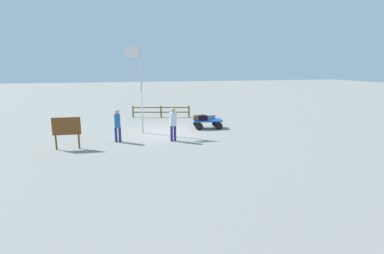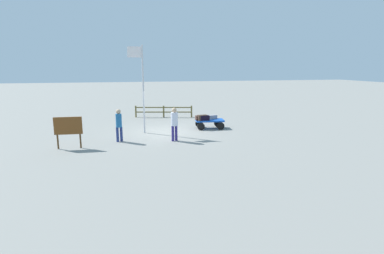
{
  "view_description": "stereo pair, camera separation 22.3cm",
  "coord_description": "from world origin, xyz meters",
  "px_view_note": "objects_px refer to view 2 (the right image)",
  "views": [
    {
      "loc": [
        2.66,
        17.83,
        3.92
      ],
      "look_at": [
        -0.27,
        6.0,
        1.47
      ],
      "focal_mm": 28.37,
      "sensor_mm": 36.0,
      "label": 1
    },
    {
      "loc": [
        2.45,
        17.88,
        3.92
      ],
      "look_at": [
        -0.27,
        6.0,
        1.47
      ],
      "focal_mm": 28.37,
      "sensor_mm": 36.0,
      "label": 2
    }
  ],
  "objects_px": {
    "flagpole": "(141,82)",
    "signboard": "(68,128)",
    "luggage_cart": "(209,122)",
    "suitcase_olive": "(204,118)",
    "suitcase_maroon": "(202,118)",
    "suitcase_grey": "(212,117)",
    "worker_trailing": "(119,123)",
    "worker_lead": "(174,121)",
    "suitcase_tan": "(200,118)"
  },
  "relations": [
    {
      "from": "suitcase_grey",
      "to": "signboard",
      "type": "height_order",
      "value": "signboard"
    },
    {
      "from": "suitcase_olive",
      "to": "suitcase_grey",
      "type": "bearing_deg",
      "value": -146.63
    },
    {
      "from": "luggage_cart",
      "to": "worker_trailing",
      "type": "height_order",
      "value": "worker_trailing"
    },
    {
      "from": "suitcase_grey",
      "to": "worker_trailing",
      "type": "relative_size",
      "value": 0.38
    },
    {
      "from": "worker_trailing",
      "to": "signboard",
      "type": "height_order",
      "value": "worker_trailing"
    },
    {
      "from": "suitcase_olive",
      "to": "worker_trailing",
      "type": "relative_size",
      "value": 0.37
    },
    {
      "from": "suitcase_olive",
      "to": "suitcase_tan",
      "type": "bearing_deg",
      "value": -41.12
    },
    {
      "from": "luggage_cart",
      "to": "suitcase_olive",
      "type": "relative_size",
      "value": 2.95
    },
    {
      "from": "suitcase_maroon",
      "to": "suitcase_tan",
      "type": "bearing_deg",
      "value": -54.17
    },
    {
      "from": "suitcase_maroon",
      "to": "luggage_cart",
      "type": "bearing_deg",
      "value": -164.42
    },
    {
      "from": "flagpole",
      "to": "signboard",
      "type": "distance_m",
      "value": 5.02
    },
    {
      "from": "suitcase_grey",
      "to": "signboard",
      "type": "bearing_deg",
      "value": 22.41
    },
    {
      "from": "suitcase_olive",
      "to": "worker_trailing",
      "type": "bearing_deg",
      "value": 21.84
    },
    {
      "from": "suitcase_olive",
      "to": "suitcase_tan",
      "type": "distance_m",
      "value": 0.29
    },
    {
      "from": "suitcase_olive",
      "to": "flagpole",
      "type": "relative_size",
      "value": 0.12
    },
    {
      "from": "worker_lead",
      "to": "flagpole",
      "type": "height_order",
      "value": "flagpole"
    },
    {
      "from": "luggage_cart",
      "to": "suitcase_tan",
      "type": "xyz_separation_m",
      "value": [
        0.6,
        0.0,
        0.29
      ]
    },
    {
      "from": "signboard",
      "to": "worker_trailing",
      "type": "bearing_deg",
      "value": -159.66
    },
    {
      "from": "worker_trailing",
      "to": "luggage_cart",
      "type": "bearing_deg",
      "value": -157.79
    },
    {
      "from": "flagpole",
      "to": "worker_lead",
      "type": "bearing_deg",
      "value": 122.42
    },
    {
      "from": "luggage_cart",
      "to": "suitcase_maroon",
      "type": "height_order",
      "value": "suitcase_maroon"
    },
    {
      "from": "luggage_cart",
      "to": "suitcase_olive",
      "type": "distance_m",
      "value": 0.53
    },
    {
      "from": "worker_trailing",
      "to": "flagpole",
      "type": "height_order",
      "value": "flagpole"
    },
    {
      "from": "suitcase_maroon",
      "to": "signboard",
      "type": "xyz_separation_m",
      "value": [
        7.42,
        3.01,
        0.29
      ]
    },
    {
      "from": "worker_lead",
      "to": "suitcase_grey",
      "type": "bearing_deg",
      "value": -134.78
    },
    {
      "from": "worker_lead",
      "to": "signboard",
      "type": "height_order",
      "value": "worker_lead"
    },
    {
      "from": "suitcase_grey",
      "to": "suitcase_tan",
      "type": "relative_size",
      "value": 1.12
    },
    {
      "from": "suitcase_olive",
      "to": "worker_lead",
      "type": "height_order",
      "value": "worker_lead"
    },
    {
      "from": "suitcase_grey",
      "to": "flagpole",
      "type": "distance_m",
      "value": 5.09
    },
    {
      "from": "suitcase_olive",
      "to": "flagpole",
      "type": "height_order",
      "value": "flagpole"
    },
    {
      "from": "suitcase_tan",
      "to": "suitcase_grey",
      "type": "bearing_deg",
      "value": -164.93
    },
    {
      "from": "suitcase_tan",
      "to": "worker_lead",
      "type": "distance_m",
      "value": 3.5
    },
    {
      "from": "worker_lead",
      "to": "signboard",
      "type": "bearing_deg",
      "value": 4.12
    },
    {
      "from": "flagpole",
      "to": "suitcase_olive",
      "type": "bearing_deg",
      "value": -177.0
    },
    {
      "from": "luggage_cart",
      "to": "flagpole",
      "type": "xyz_separation_m",
      "value": [
        4.23,
        0.4,
        2.61
      ]
    },
    {
      "from": "signboard",
      "to": "flagpole",
      "type": "bearing_deg",
      "value": -143.38
    },
    {
      "from": "suitcase_tan",
      "to": "worker_trailing",
      "type": "bearing_deg",
      "value": 24.55
    },
    {
      "from": "worker_lead",
      "to": "suitcase_olive",
      "type": "bearing_deg",
      "value": -132.17
    },
    {
      "from": "worker_trailing",
      "to": "flagpole",
      "type": "relative_size",
      "value": 0.34
    },
    {
      "from": "suitcase_tan",
      "to": "flagpole",
      "type": "relative_size",
      "value": 0.11
    },
    {
      "from": "luggage_cart",
      "to": "suitcase_grey",
      "type": "xyz_separation_m",
      "value": [
        -0.26,
        -0.23,
        0.28
      ]
    },
    {
      "from": "worker_lead",
      "to": "suitcase_maroon",
      "type": "bearing_deg",
      "value": -130.06
    },
    {
      "from": "luggage_cart",
      "to": "flagpole",
      "type": "relative_size",
      "value": 0.37
    },
    {
      "from": "suitcase_olive",
      "to": "suitcase_maroon",
      "type": "bearing_deg",
      "value": -24.48
    },
    {
      "from": "suitcase_grey",
      "to": "suitcase_maroon",
      "type": "bearing_deg",
      "value": 25.76
    },
    {
      "from": "luggage_cart",
      "to": "worker_trailing",
      "type": "bearing_deg",
      "value": 22.21
    },
    {
      "from": "suitcase_maroon",
      "to": "suitcase_grey",
      "type": "bearing_deg",
      "value": -154.24
    },
    {
      "from": "flagpole",
      "to": "luggage_cart",
      "type": "bearing_deg",
      "value": -174.64
    },
    {
      "from": "flagpole",
      "to": "signboard",
      "type": "relative_size",
      "value": 3.3
    },
    {
      "from": "suitcase_grey",
      "to": "worker_lead",
      "type": "distance_m",
      "value": 4.24
    }
  ]
}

